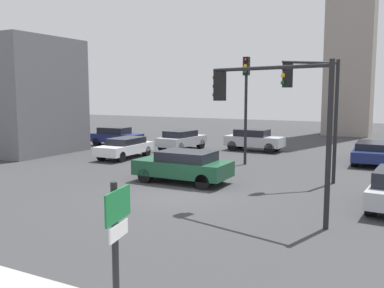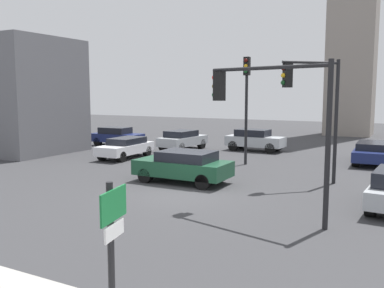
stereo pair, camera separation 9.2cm
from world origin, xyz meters
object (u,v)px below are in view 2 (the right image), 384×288
object	(u,v)px
traffic_light_0	(246,91)
car_5	(184,166)
car_3	(255,140)
car_4	(375,152)
direction_sign	(112,250)
car_0	(126,147)
car_7	(182,139)
car_1	(117,136)
traffic_light_2	(313,96)
traffic_light_1	(268,105)

from	to	relation	value
traffic_light_0	car_5	size ratio (longest dim) A/B	1.40
traffic_light_0	car_3	world-z (taller)	traffic_light_0
car_4	car_5	world-z (taller)	car_5
car_3	car_4	size ratio (longest dim) A/B	0.83
direction_sign	traffic_light_0	size ratio (longest dim) A/B	0.44
car_0	car_7	world-z (taller)	car_7
traffic_light_0	car_1	bearing A→B (deg)	-108.26
car_1	car_4	world-z (taller)	car_1
car_4	direction_sign	bearing A→B (deg)	173.32
traffic_light_2	car_7	size ratio (longest dim) A/B	1.34
traffic_light_1	car_4	xyz separation A→B (m)	(2.28, 12.82, -2.95)
car_3	traffic_light_2	bearing A→B (deg)	-55.81
traffic_light_0	car_1	world-z (taller)	traffic_light_0
car_1	car_5	xyz separation A→B (m)	(11.00, -9.28, 0.03)
direction_sign	car_4	bearing A→B (deg)	73.17
traffic_light_1	car_7	bearing A→B (deg)	-37.62
traffic_light_1	car_7	size ratio (longest dim) A/B	1.22
traffic_light_0	car_1	distance (m)	12.67
traffic_light_2	car_0	bearing A→B (deg)	-54.94
car_4	car_5	distance (m)	11.95
car_0	car_1	bearing A→B (deg)	-139.00
car_7	direction_sign	bearing A→B (deg)	-147.25
direction_sign	car_3	bearing A→B (deg)	92.82
traffic_light_1	traffic_light_2	size ratio (longest dim) A/B	0.91
traffic_light_1	car_0	size ratio (longest dim) A/B	1.19
car_1	car_3	distance (m)	10.52
traffic_light_0	car_4	size ratio (longest dim) A/B	1.24
traffic_light_1	car_4	bearing A→B (deg)	-86.54
traffic_light_2	car_1	bearing A→B (deg)	-67.00
traffic_light_2	car_5	bearing A→B (deg)	-20.44
traffic_light_1	car_0	bearing A→B (deg)	-20.74
traffic_light_1	car_3	size ratio (longest dim) A/B	1.24
traffic_light_2	car_7	world-z (taller)	traffic_light_2
traffic_light_2	car_0	distance (m)	12.46
traffic_light_2	car_5	size ratio (longest dim) A/B	1.28
traffic_light_1	traffic_light_2	world-z (taller)	traffic_light_2
car_7	car_1	bearing A→B (deg)	98.07
car_5	car_7	distance (m)	10.91
direction_sign	car_5	world-z (taller)	direction_sign
car_1	car_5	size ratio (longest dim) A/B	0.94
car_0	car_3	size ratio (longest dim) A/B	1.04
direction_sign	car_4	world-z (taller)	direction_sign
car_7	traffic_light_2	bearing A→B (deg)	-119.04
car_4	car_1	bearing A→B (deg)	89.28
car_3	car_7	size ratio (longest dim) A/B	0.99
traffic_light_2	car_7	bearing A→B (deg)	-78.08
car_0	car_3	bearing A→B (deg)	136.83
traffic_light_0	car_5	world-z (taller)	traffic_light_0
direction_sign	traffic_light_1	distance (m)	8.56
traffic_light_1	car_3	xyz separation A→B (m)	(-5.58, 14.66, -2.84)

